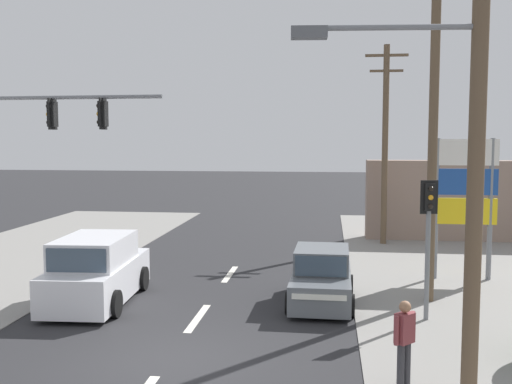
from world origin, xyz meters
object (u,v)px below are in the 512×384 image
(shopping_plaza_sign, at_px, (464,189))
(utility_pole_foreground_right, at_px, (467,130))
(pedestal_signal_right_kerb, at_px, (428,226))
(suv_receding_far, at_px, (97,272))
(pedestrian_at_kerb, at_px, (404,338))
(traffic_signal_mast, at_px, (27,155))
(hatchback_crossing_left, at_px, (321,278))
(utility_pole_background_right, at_px, (385,140))
(utility_pole_midground_right, at_px, (434,107))

(shopping_plaza_sign, bearing_deg, utility_pole_foreground_right, -102.12)
(pedestal_signal_right_kerb, xyz_separation_m, suv_receding_far, (-8.89, 0.58, -1.53))
(pedestal_signal_right_kerb, relative_size, pedestrian_at_kerb, 2.18)
(utility_pole_foreground_right, bearing_deg, shopping_plaza_sign, 77.88)
(traffic_signal_mast, height_order, hatchback_crossing_left, traffic_signal_mast)
(utility_pole_foreground_right, relative_size, pedestrian_at_kerb, 5.36)
(utility_pole_background_right, relative_size, pedestal_signal_right_kerb, 2.40)
(utility_pole_foreground_right, height_order, traffic_signal_mast, utility_pole_foreground_right)
(shopping_plaza_sign, distance_m, suv_receding_far, 11.66)
(shopping_plaza_sign, relative_size, hatchback_crossing_left, 1.25)
(utility_pole_foreground_right, bearing_deg, utility_pole_background_right, 89.10)
(utility_pole_foreground_right, height_order, pedestrian_at_kerb, utility_pole_foreground_right)
(shopping_plaza_sign, bearing_deg, traffic_signal_mast, -161.62)
(utility_pole_midground_right, distance_m, hatchback_crossing_left, 5.66)
(traffic_signal_mast, height_order, shopping_plaza_sign, traffic_signal_mast)
(utility_pole_midground_right, height_order, utility_pole_background_right, utility_pole_midground_right)
(traffic_signal_mast, bearing_deg, suv_receding_far, 3.51)
(traffic_signal_mast, relative_size, shopping_plaza_sign, 1.30)
(utility_pole_foreground_right, height_order, suv_receding_far, utility_pole_foreground_right)
(traffic_signal_mast, bearing_deg, utility_pole_background_right, 44.77)
(utility_pole_foreground_right, relative_size, utility_pole_background_right, 1.02)
(utility_pole_midground_right, height_order, shopping_plaza_sign, utility_pole_midground_right)
(utility_pole_foreground_right, xyz_separation_m, shopping_plaza_sign, (2.20, 10.23, -1.74))
(shopping_plaza_sign, bearing_deg, utility_pole_background_right, 106.84)
(pedestal_signal_right_kerb, distance_m, hatchback_crossing_left, 3.41)
(utility_pole_foreground_right, xyz_separation_m, pedestal_signal_right_kerb, (0.36, 5.58, -2.31))
(utility_pole_midground_right, relative_size, hatchback_crossing_left, 2.84)
(utility_pole_foreground_right, bearing_deg, traffic_signal_mast, 149.86)
(hatchback_crossing_left, relative_size, pedestrian_at_kerb, 2.25)
(shopping_plaza_sign, bearing_deg, pedestrian_at_kerb, -108.13)
(shopping_plaza_sign, bearing_deg, suv_receding_far, -159.21)
(pedestal_signal_right_kerb, distance_m, shopping_plaza_sign, 5.03)
(shopping_plaza_sign, height_order, hatchback_crossing_left, shopping_plaza_sign)
(pedestal_signal_right_kerb, bearing_deg, utility_pole_foreground_right, -93.72)
(pedestrian_at_kerb, bearing_deg, pedestal_signal_right_kerb, 75.78)
(utility_pole_background_right, relative_size, traffic_signal_mast, 1.42)
(utility_pole_background_right, bearing_deg, utility_pole_midground_right, -87.14)
(traffic_signal_mast, relative_size, hatchback_crossing_left, 1.64)
(utility_pole_midground_right, xyz_separation_m, pedestrian_at_kerb, (-1.42, -6.04, -4.53))
(utility_pole_midground_right, distance_m, utility_pole_background_right, 9.27)
(utility_pole_midground_right, xyz_separation_m, hatchback_crossing_left, (-3.01, -0.56, -4.75))
(utility_pole_midground_right, distance_m, pedestal_signal_right_kerb, 3.57)
(pedestal_signal_right_kerb, bearing_deg, suv_receding_far, 176.28)
(shopping_plaza_sign, distance_m, pedestrian_at_kerb, 9.54)
(utility_pole_midground_right, relative_size, suv_receding_far, 2.26)
(pedestal_signal_right_kerb, height_order, shopping_plaza_sign, shopping_plaza_sign)
(utility_pole_background_right, xyz_separation_m, pedestrian_at_kerb, (-0.96, -15.25, -3.58))
(utility_pole_foreground_right, xyz_separation_m, traffic_signal_mast, (-10.40, 6.04, -0.58))
(pedestal_signal_right_kerb, xyz_separation_m, hatchback_crossing_left, (-2.65, 1.28, -1.71))
(utility_pole_foreground_right, distance_m, suv_receding_far, 11.20)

